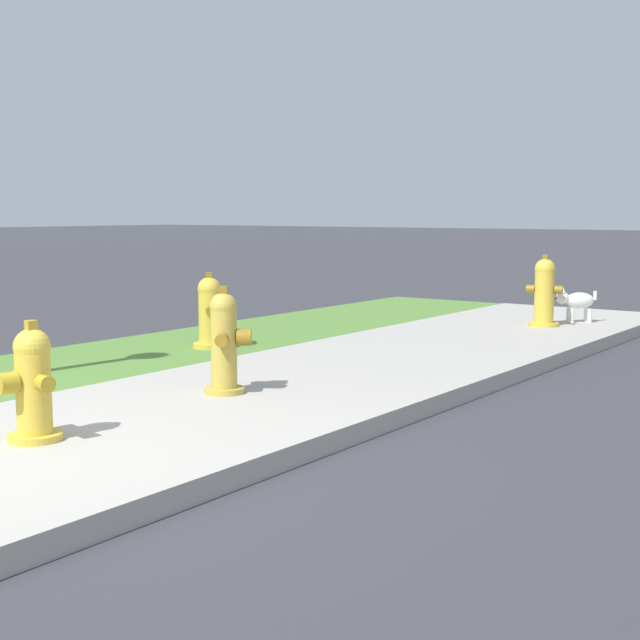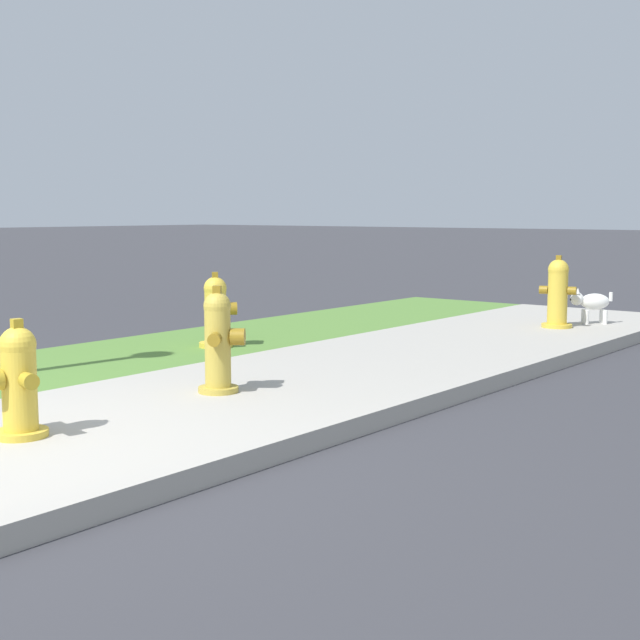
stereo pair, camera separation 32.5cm
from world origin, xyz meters
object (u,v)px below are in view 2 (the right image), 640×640
fire_hydrant_mid_block (18,382)px  small_white_dog (591,302)px  fire_hydrant_across_street (219,342)px  fire_hydrant_at_driveway (216,312)px  fire_hydrant_by_grass_verge (558,293)px

fire_hydrant_mid_block → small_white_dog: fire_hydrant_mid_block is taller
fire_hydrant_mid_block → fire_hydrant_across_street: bearing=-77.8°
fire_hydrant_at_driveway → small_white_dog: 4.39m
fire_hydrant_mid_block → fire_hydrant_across_street: size_ratio=0.89×
fire_hydrant_across_street → small_white_dog: size_ratio=1.80×
fire_hydrant_mid_block → small_white_dog: (6.96, -0.55, -0.07)m
fire_hydrant_across_street → small_white_dog: (5.37, -0.56, -0.11)m
fire_hydrant_mid_block → fire_hydrant_across_street: (1.59, 0.01, 0.04)m
fire_hydrant_across_street → fire_hydrant_at_driveway: bearing=-170.9°
fire_hydrant_by_grass_verge → fire_hydrant_mid_block: fire_hydrant_by_grass_verge is taller
fire_hydrant_by_grass_verge → fire_hydrant_mid_block: (-6.43, 0.38, -0.06)m
fire_hydrant_at_driveway → fire_hydrant_across_street: 2.17m
fire_hydrant_by_grass_verge → small_white_dog: (0.53, -0.17, -0.14)m
fire_hydrant_at_driveway → fire_hydrant_across_street: fire_hydrant_across_street is taller
fire_hydrant_by_grass_verge → small_white_dog: bearing=57.3°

